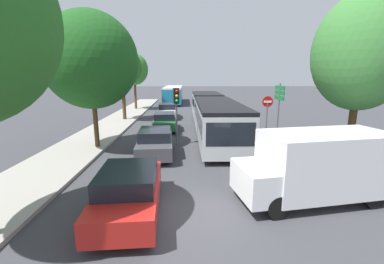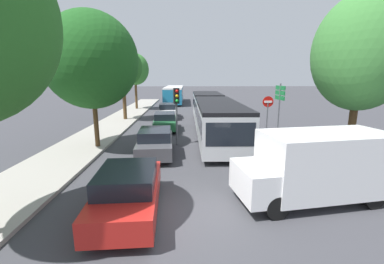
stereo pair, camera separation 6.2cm
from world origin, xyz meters
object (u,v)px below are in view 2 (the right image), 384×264
Objects in this scene: queued_car_green at (165,121)px; queued_car_graphite at (155,142)px; tree_right_near at (359,56)px; tree_left_distant at (135,69)px; direction_sign_post at (280,99)px; articulated_bus at (212,111)px; queued_car_red at (128,191)px; traffic_light at (176,104)px; city_bus_rear at (174,94)px; queued_car_white at (168,111)px; tree_left_far at (123,67)px; no_entry_sign at (267,111)px; tree_left_mid at (93,63)px; white_van at (318,165)px.

queued_car_graphite is at bearing 176.79° from queued_car_green.
tree_left_distant is at bearing 122.34° from tree_right_near.
direction_sign_post is 0.53× the size of tree_left_distant.
queued_car_red is (-3.80, -12.25, -0.72)m from articulated_bus.
traffic_light is at bearing 14.23° from direction_sign_post.
queued_car_white is (-0.05, -14.67, -0.72)m from city_bus_rear.
articulated_bus is at bearing -57.17° from tree_left_distant.
tree_left_far is 7.97m from tree_left_distant.
articulated_bus is at bearing -133.18° from no_entry_sign.
queued_car_red is 1.01× the size of queued_car_graphite.
queued_car_green is 1.42× the size of no_entry_sign.
traffic_light is at bearing -29.37° from queued_car_graphite.
direction_sign_post reaches higher than no_entry_sign.
queued_car_green is 1.11× the size of direction_sign_post.
articulated_bus is 15.30m from tree_left_distant.
articulated_bus is 9.22m from tree_left_mid.
queued_car_white is at bearing -3.10° from queued_car_red.
queued_car_graphite is 1.47× the size of no_entry_sign.
tree_right_near is at bearing 46.57° from traffic_light.
queued_car_red is 1.00× the size of queued_car_white.
traffic_light is (1.21, 7.95, 1.77)m from queued_car_red.
direction_sign_post is (7.02, 2.42, 0.07)m from traffic_light.
tree_left_far is at bearing -32.75° from direction_sign_post.
queued_car_white is 11.56m from direction_sign_post.
no_entry_sign is at bearing 86.74° from traffic_light.
tree_left_distant is (-4.34, -8.17, 3.43)m from city_bus_rear.
queued_car_graphite is 10.00m from tree_right_near.
white_van is (6.05, -17.60, 0.52)m from queued_car_white.
tree_left_far reaches higher than direction_sign_post.
tree_right_near is (0.78, -6.59, 2.33)m from direction_sign_post.
articulated_bus is 4.01× the size of queued_car_red.
tree_left_far is (-4.06, 10.99, 4.14)m from queued_car_graphite.
articulated_bus reaches higher than queued_car_graphite.
tree_left_far is (-3.91, -1.47, 4.13)m from queued_car_white.
traffic_light is 1.21× the size of no_entry_sign.
no_entry_sign is at bearing 109.85° from tree_right_near.
tree_right_near is at bearing -136.98° from queued_car_green.
city_bus_rear is 26.05m from tree_left_mid.
city_bus_rear is 27.13m from queued_car_graphite.
direction_sign_post reaches higher than queued_car_red.
queued_car_graphite reaches higher than queued_car_green.
tree_left_far is (-4.07, 4.54, 4.16)m from queued_car_green.
no_entry_sign reaches higher than queued_car_green.
tree_left_distant is (-1.03, 17.45, 0.10)m from tree_left_mid.
queued_car_graphite is 9.45m from direction_sign_post.
queued_car_red is 1.17× the size of direction_sign_post.
tree_left_mid reaches higher than articulated_bus.
tree_left_distant is (-4.46, 12.50, 4.18)m from queued_car_green.
tree_left_mid is at bearing 142.27° from queued_car_green.
city_bus_rear is at bearing -88.68° from white_van.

